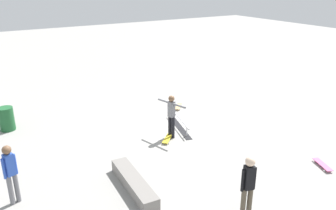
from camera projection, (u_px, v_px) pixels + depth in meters
ground_plane at (173, 122)px, 13.82m from camera, size 60.00×60.00×0.00m
grind_rail at (179, 123)px, 13.34m from camera, size 2.41×0.85×0.40m
skate_ledge at (134, 183)px, 9.41m from camera, size 2.41×0.61×0.35m
skater_main at (171, 113)px, 12.20m from camera, size 1.26×0.42×1.60m
skateboard_main at (168, 138)px, 12.26m from camera, size 0.70×0.71×0.09m
bystander_black_shirt at (248, 185)px, 7.98m from camera, size 0.24×0.38×1.68m
bystander_blue_shirt at (10, 171)px, 8.58m from camera, size 0.25×0.37×1.64m
loose_skateboard_pink at (323, 164)px, 10.55m from camera, size 0.82×0.47×0.09m
loose_skateboard_natural at (178, 106)px, 15.29m from camera, size 0.73×0.68×0.09m
trash_bin at (7, 119)px, 12.97m from camera, size 0.55×0.55×0.90m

